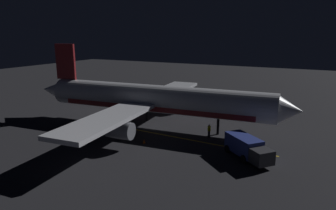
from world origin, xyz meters
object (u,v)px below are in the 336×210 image
at_px(airliner, 152,100).
at_px(traffic_cone_near_left, 144,141).
at_px(catering_truck, 177,103).
at_px(baggage_truck, 247,148).
at_px(ground_crew_worker, 209,131).
at_px(traffic_cone_near_right, 243,119).

relative_size(airliner, traffic_cone_near_left, 73.98).
bearing_deg(catering_truck, airliner, 6.17).
bearing_deg(baggage_truck, catering_truck, -135.30).
height_order(baggage_truck, ground_crew_worker, baggage_truck).
bearing_deg(traffic_cone_near_right, traffic_cone_near_left, -28.48).
relative_size(traffic_cone_near_left, traffic_cone_near_right, 1.00).
bearing_deg(catering_truck, ground_crew_worker, 41.38).
bearing_deg(baggage_truck, traffic_cone_near_left, -84.81).
distance_m(airliner, ground_crew_worker, 9.69).
distance_m(catering_truck, traffic_cone_near_left, 18.19).
relative_size(catering_truck, ground_crew_worker, 3.56).
height_order(ground_crew_worker, traffic_cone_near_left, ground_crew_worker).
distance_m(airliner, traffic_cone_near_left, 8.16).
bearing_deg(airliner, catering_truck, -173.83).
bearing_deg(airliner, ground_crew_worker, 85.76).
bearing_deg(traffic_cone_near_right, catering_truck, -99.66).
xyz_separation_m(traffic_cone_near_left, traffic_cone_near_right, (-15.62, 8.47, 0.00)).
bearing_deg(ground_crew_worker, catering_truck, -138.62).
relative_size(ground_crew_worker, traffic_cone_near_right, 3.16).
height_order(airliner, traffic_cone_near_right, airliner).
relative_size(baggage_truck, catering_truck, 0.99).
bearing_deg(traffic_cone_near_left, catering_truck, -167.43).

